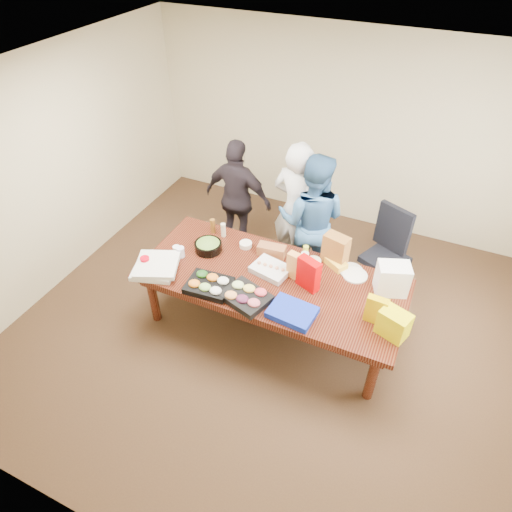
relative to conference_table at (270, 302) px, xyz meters
The scene contains 36 objects.
floor 0.39m from the conference_table, ahead, with size 5.50×5.00×0.02m, color #47301E.
ceiling 2.33m from the conference_table, ahead, with size 5.50×5.00×0.02m, color white.
wall_back 2.68m from the conference_table, 90.00° to the left, with size 5.50×0.04×2.70m, color beige.
wall_front 2.68m from the conference_table, 90.00° to the right, with size 5.50×0.04×2.70m, color beige.
wall_left 2.92m from the conference_table, behind, with size 0.04×5.00×2.70m, color beige.
conference_table is the anchor object (origin of this frame).
office_chair 1.52m from the conference_table, 48.22° to the left, with size 0.54×0.54×1.05m, color black.
person_center 1.21m from the conference_table, 97.00° to the left, with size 0.65×0.43×1.79m, color silver.
person_right 1.11m from the conference_table, 84.80° to the left, with size 0.84×0.65×1.72m, color #356295.
person_left 1.58m from the conference_table, 129.51° to the left, with size 0.94×0.39×1.60m, color black.
veggie_tray 0.78m from the conference_table, 142.05° to the right, with size 0.45×0.35×0.07m, color black.
fruit_tray 0.58m from the conference_table, 104.78° to the right, with size 0.45×0.35×0.07m, color black.
sheet_cake 0.42m from the conference_table, 116.73° to the left, with size 0.39×0.29×0.07m, color white.
salad_bowl 0.94m from the conference_table, behind, with size 0.31×0.31×0.10m, color black.
chip_bag_blue 0.69m from the conference_table, 45.95° to the right, with size 0.43×0.33×0.07m, color #112AB8.
chip_bag_red 0.68m from the conference_table, ahead, with size 0.24×0.10×0.35m, color #CF0001.
chip_bag_yellow 1.24m from the conference_table, ahead, with size 0.20×0.08×0.29m, color #DEB600.
chip_bag_orange 0.58m from the conference_table, 26.11° to the left, with size 0.19×0.09×0.30m, color #E79440.
mayo_jar 0.62m from the conference_table, 57.97° to the left, with size 0.09×0.09×0.13m, color silver.
mustard_bottle 0.68m from the conference_table, 63.86° to the left, with size 0.06×0.06×0.17m, color #D1DE30.
dressing_bottle 1.14m from the conference_table, 154.60° to the left, with size 0.06×0.06×0.18m, color brown.
ranch_bottle 1.02m from the conference_table, 151.22° to the left, with size 0.06×0.06×0.17m, color beige.
banana_bunch 0.84m from the conference_table, 38.94° to the left, with size 0.24×0.14×0.08m, color yellow.
bread_loaf 0.58m from the conference_table, 112.53° to the left, with size 0.31×0.13×0.12m, color brown.
kraft_bag 0.92m from the conference_table, 44.63° to the left, with size 0.27×0.15×0.35m, color #965E26.
red_cup 1.43m from the conference_table, 162.81° to the right, with size 0.10×0.10×0.13m, color red.
clear_cup_a 1.19m from the conference_table, behind, with size 0.08×0.08×0.11m, color white.
clear_cup_b 1.14m from the conference_table, behind, with size 0.09×0.09×0.12m, color white.
pizza_box_lower 1.31m from the conference_table, 161.43° to the right, with size 0.44×0.44×0.05m, color white.
pizza_box_upper 1.30m from the conference_table, 161.16° to the right, with size 0.44×0.44×0.05m, color white.
plate_a 0.94m from the conference_table, 31.29° to the left, with size 0.26×0.26×0.02m, color beige.
plate_b 0.97m from the conference_table, 26.40° to the left, with size 0.26×0.26×0.02m, color white.
dip_bowl_a 0.65m from the conference_table, 48.83° to the left, with size 0.16×0.16×0.06m, color beige.
dip_bowl_b 0.72m from the conference_table, 142.46° to the left, with size 0.14×0.14×0.06m, color white.
grocery_bag_white 1.33m from the conference_table, 15.21° to the left, with size 0.31×0.22×0.33m, color white.
grocery_bag_yellow 1.42m from the conference_table, 10.48° to the right, with size 0.27×0.19×0.27m, color #E5D701.
Camera 1 is at (1.27, -3.19, 3.93)m, focal length 31.14 mm.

